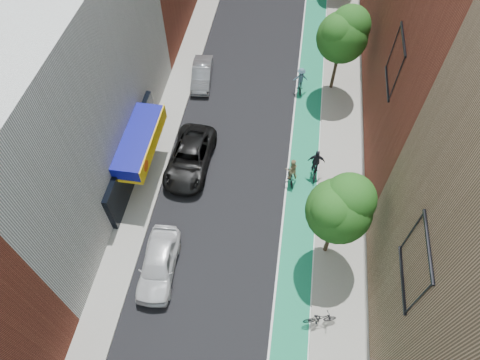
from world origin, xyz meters
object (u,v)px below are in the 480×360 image
at_px(cyclist_lane_far, 300,81).
at_px(parked_car_white, 158,264).
at_px(parked_car_black, 190,158).
at_px(parked_car_silver, 202,74).
at_px(cyclist_lane_mid, 315,166).
at_px(cyclist_lane_near, 291,173).

bearing_deg(cyclist_lane_far, parked_car_white, 56.66).
height_order(parked_car_white, parked_car_black, parked_car_white).
height_order(parked_car_white, parked_car_silver, parked_car_white).
distance_m(parked_car_white, parked_car_black, 7.63).
bearing_deg(parked_car_white, parked_car_black, 86.23).
distance_m(parked_car_white, cyclist_lane_mid, 11.59).
distance_m(parked_car_white, cyclist_lane_far, 17.41).
bearing_deg(parked_car_silver, cyclist_lane_far, -5.53).
height_order(parked_car_black, parked_car_silver, parked_car_black).
bearing_deg(cyclist_lane_near, parked_car_black, -16.83).
relative_size(parked_car_white, parked_car_black, 0.83).
xyz_separation_m(parked_car_black, parked_car_silver, (-0.91, 8.35, -0.11)).
xyz_separation_m(parked_car_white, parked_car_black, (0.10, 7.63, -0.01)).
distance_m(parked_car_black, cyclist_lane_mid, 8.18).
bearing_deg(parked_car_black, parked_car_silver, 98.08).
distance_m(parked_car_silver, cyclist_lane_mid, 12.00).
bearing_deg(cyclist_lane_near, cyclist_lane_mid, -166.23).
height_order(parked_car_white, cyclist_lane_far, cyclist_lane_far).
bearing_deg(parked_car_white, cyclist_lane_near, 44.28).
height_order(parked_car_silver, cyclist_lane_near, cyclist_lane_near).
relative_size(parked_car_black, cyclist_lane_mid, 2.57).
relative_size(parked_car_silver, cyclist_lane_far, 2.01).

